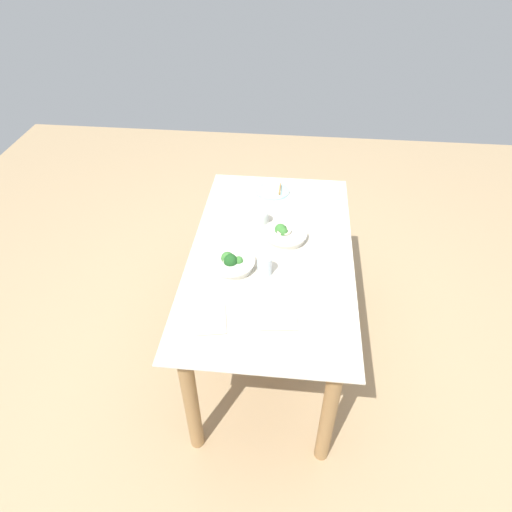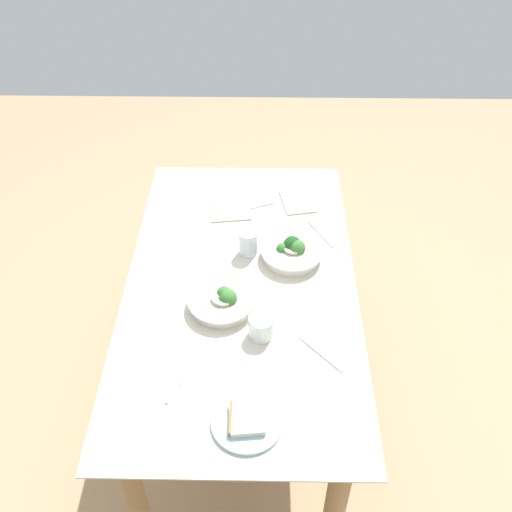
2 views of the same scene
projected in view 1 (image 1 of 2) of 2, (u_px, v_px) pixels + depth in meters
name	position (u px, v px, depth m)	size (l,w,h in m)	color
ground_plane	(269.00, 347.00, 2.79)	(6.00, 6.00, 0.00)	tan
dining_table	(271.00, 270.00, 2.38)	(1.49, 0.83, 0.77)	beige
broccoli_bowl_far	(231.00, 262.00, 2.19)	(0.23, 0.23, 0.09)	silver
broccoli_bowl_near	(284.00, 234.00, 2.37)	(0.23, 0.23, 0.08)	silver
bread_side_plate	(272.00, 190.00, 2.73)	(0.21, 0.21, 0.03)	#99C6D1
water_glass_center	(264.00, 266.00, 2.14)	(0.07, 0.07, 0.10)	silver
water_glass_side	(261.00, 217.00, 2.46)	(0.08, 0.08, 0.08)	silver
fork_by_far_bowl	(308.00, 204.00, 2.63)	(0.10, 0.05, 0.00)	#B7B7BC
fork_by_near_bowl	(247.00, 318.00, 1.95)	(0.05, 0.10, 0.00)	#B7B7BC
table_knife_left	(229.00, 213.00, 2.56)	(0.18, 0.01, 0.00)	#B7B7BC
table_knife_right	(202.00, 285.00, 2.11)	(0.18, 0.01, 0.00)	#B7B7BC
napkin_folded_upper	(278.00, 316.00, 1.96)	(0.17, 0.17, 0.01)	#B1A997
napkin_folded_lower	(212.00, 320.00, 1.94)	(0.17, 0.13, 0.01)	#B1A997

